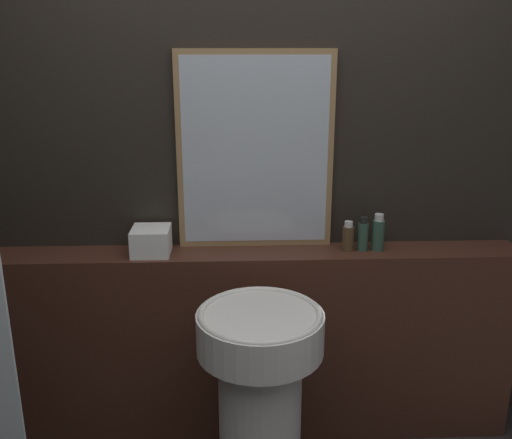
{
  "coord_description": "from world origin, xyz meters",
  "views": [
    {
      "loc": [
        -0.11,
        -1.12,
        1.79
      ],
      "look_at": [
        -0.01,
        1.12,
        1.1
      ],
      "focal_mm": 40.0,
      "sensor_mm": 36.0,
      "label": 1
    }
  ],
  "objects": [
    {
      "name": "wall_back",
      "position": [
        0.0,
        1.37,
        1.25
      ],
      "size": [
        8.0,
        0.06,
        2.5
      ],
      "color": "black",
      "rests_on": "ground_plane"
    },
    {
      "name": "vanity_counter",
      "position": [
        0.0,
        1.23,
        0.46
      ],
      "size": [
        2.34,
        0.22,
        0.91
      ],
      "color": "#422319",
      "rests_on": "ground_plane"
    },
    {
      "name": "pedestal_sink",
      "position": [
        -0.01,
        0.76,
        0.5
      ],
      "size": [
        0.47,
        0.47,
        0.86
      ],
      "color": "silver",
      "rests_on": "ground_plane"
    },
    {
      "name": "mirror",
      "position": [
        -0.01,
        1.32,
        1.34
      ],
      "size": [
        0.68,
        0.03,
        0.86
      ],
      "color": "#937047",
      "rests_on": "vanity_counter"
    },
    {
      "name": "towel_stack",
      "position": [
        -0.47,
        1.23,
        0.97
      ],
      "size": [
        0.16,
        0.17,
        0.11
      ],
      "color": "white",
      "rests_on": "vanity_counter"
    },
    {
      "name": "shampoo_bottle",
      "position": [
        0.39,
        1.23,
        0.98
      ],
      "size": [
        0.05,
        0.05,
        0.13
      ],
      "color": "#4C3823",
      "rests_on": "vanity_counter"
    },
    {
      "name": "conditioner_bottle",
      "position": [
        0.46,
        1.23,
        0.98
      ],
      "size": [
        0.05,
        0.05,
        0.15
      ],
      "color": "#2D4C3D",
      "rests_on": "vanity_counter"
    },
    {
      "name": "lotion_bottle",
      "position": [
        0.53,
        1.23,
        0.99
      ],
      "size": [
        0.05,
        0.05,
        0.17
      ],
      "color": "#2D4C3D",
      "rests_on": "vanity_counter"
    }
  ]
}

